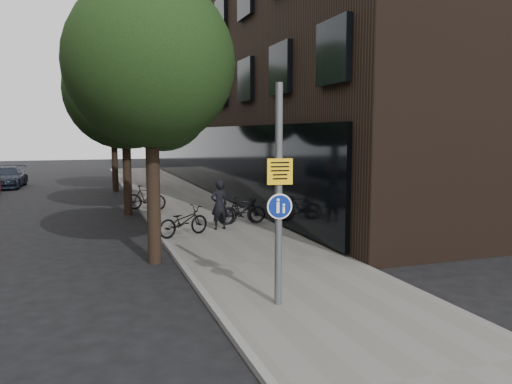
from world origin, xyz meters
name	(u,v)px	position (x,y,z in m)	size (l,w,h in m)	color
ground	(315,307)	(0.00, 0.00, 0.00)	(120.00, 120.00, 0.00)	black
sidewalk	(210,221)	(0.25, 10.00, 0.06)	(4.50, 60.00, 0.12)	#64625D
curb_edge	(151,224)	(-2.00, 10.00, 0.07)	(0.15, 60.00, 0.13)	slate
building_right_dark_brick	(288,48)	(8.50, 22.00, 9.00)	(12.00, 40.00, 18.00)	black
street_tree_near	(152,71)	(-2.53, 4.64, 5.11)	(4.40, 4.40, 7.50)	black
street_tree_mid	(126,94)	(-2.53, 13.14, 5.11)	(5.00, 5.00, 7.80)	black
street_tree_far	(114,105)	(-2.53, 22.14, 5.11)	(5.00, 5.00, 7.80)	black
signpost	(279,195)	(-0.77, 0.09, 2.30)	(0.50, 0.14, 4.33)	#595B5E
pedestrian	(219,205)	(0.11, 7.95, 0.99)	(0.63, 0.42, 1.74)	black
parked_bike_facade_near	(242,211)	(1.17, 8.72, 0.61)	(0.66, 1.88, 0.99)	black
parked_bike_facade_far	(242,210)	(1.18, 8.68, 0.64)	(0.49, 1.72, 1.03)	black
parked_bike_curb_near	(183,221)	(-1.31, 7.20, 0.61)	(0.65, 1.87, 0.98)	black
parked_bike_curb_far	(146,198)	(-1.80, 13.30, 0.66)	(0.51, 1.79, 1.08)	black
parked_car_far	(8,177)	(-9.00, 26.48, 0.67)	(1.87, 4.59, 1.33)	black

